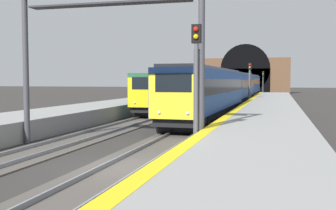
% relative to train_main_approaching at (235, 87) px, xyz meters
% --- Properties ---
extents(ground_plane, '(320.00, 320.00, 0.00)m').
position_rel_train_main_approaching_xyz_m(ground_plane, '(-36.79, -0.00, -2.30)').
color(ground_plane, '#302D2B').
extents(platform_right, '(112.00, 4.61, 1.08)m').
position_rel_train_main_approaching_xyz_m(platform_right, '(-36.79, -4.41, -1.76)').
color(platform_right, gray).
rests_on(platform_right, ground_plane).
extents(platform_right_edge_strip, '(112.00, 0.50, 0.01)m').
position_rel_train_main_approaching_xyz_m(platform_right_edge_strip, '(-36.79, -2.35, -1.21)').
color(platform_right_edge_strip, yellow).
rests_on(platform_right_edge_strip, platform_right).
extents(track_main_line, '(160.00, 3.05, 0.21)m').
position_rel_train_main_approaching_xyz_m(track_main_line, '(-36.79, -0.00, -2.26)').
color(track_main_line, '#4C4742').
rests_on(track_main_line, ground_plane).
extents(track_adjacent_line, '(160.00, 2.81, 0.21)m').
position_rel_train_main_approaching_xyz_m(track_adjacent_line, '(-36.79, 4.88, -2.26)').
color(track_adjacent_line, '#4C4742').
rests_on(track_adjacent_line, ground_plane).
extents(train_main_approaching, '(59.02, 3.34, 4.01)m').
position_rel_train_main_approaching_xyz_m(train_main_approaching, '(0.00, 0.00, 0.00)').
color(train_main_approaching, '#264C99').
rests_on(train_main_approaching, ground_plane).
extents(train_adjacent_platform, '(60.17, 2.74, 4.77)m').
position_rel_train_main_approaching_xyz_m(train_adjacent_platform, '(9.76, 4.88, -0.06)').
color(train_adjacent_platform, '#235638').
rests_on(train_adjacent_platform, ground_plane).
extents(railway_signal_near, '(0.39, 0.38, 5.35)m').
position_rel_train_main_approaching_xyz_m(railway_signal_near, '(-33.95, -1.92, 0.83)').
color(railway_signal_near, '#4C4C54').
rests_on(railway_signal_near, ground_plane).
extents(railway_signal_mid, '(0.39, 0.38, 5.07)m').
position_rel_train_main_approaching_xyz_m(railway_signal_mid, '(-2.40, -1.92, 0.68)').
color(railway_signal_mid, '#4C4C54').
rests_on(railway_signal_mid, ground_plane).
extents(railway_signal_far, '(0.39, 0.38, 4.97)m').
position_rel_train_main_approaching_xyz_m(railway_signal_far, '(39.00, -1.92, 0.72)').
color(railway_signal_far, '#38383D').
rests_on(railway_signal_far, ground_plane).
extents(overhead_signal_gantry, '(0.70, 8.96, 7.39)m').
position_rel_train_main_approaching_xyz_m(overhead_signal_gantry, '(-32.76, 2.44, 3.29)').
color(overhead_signal_gantry, '#3F3F47').
rests_on(overhead_signal_gantry, ground_plane).
extents(tunnel_portal, '(2.95, 20.31, 11.45)m').
position_rel_train_main_approaching_xyz_m(tunnel_portal, '(47.53, 2.44, 1.85)').
color(tunnel_portal, brown).
rests_on(tunnel_portal, ground_plane).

